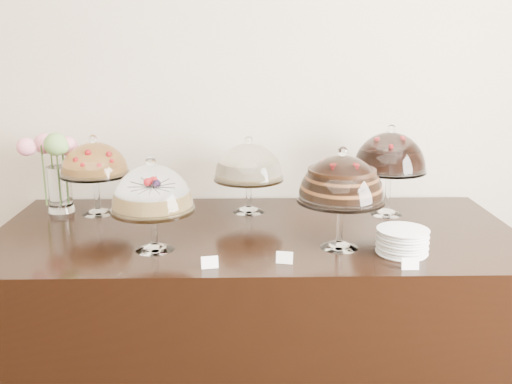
{
  "coord_description": "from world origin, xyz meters",
  "views": [
    {
      "loc": [
        0.29,
        0.16,
        1.68
      ],
      "look_at": [
        0.34,
        2.4,
        1.08
      ],
      "focal_mm": 40.0,
      "sensor_mm": 36.0,
      "label": 1
    }
  ],
  "objects_px": {
    "cake_stand_cheesecake": "(249,165)",
    "plate_stack": "(402,241)",
    "cake_stand_sugar_sponge": "(152,193)",
    "cake_stand_fruit_tart": "(95,162)",
    "cake_stand_choco_layer": "(341,182)",
    "cake_stand_dark_choco": "(390,155)",
    "flower_vase": "(56,163)",
    "display_counter": "(256,326)"
  },
  "relations": [
    {
      "from": "cake_stand_cheesecake",
      "to": "plate_stack",
      "type": "xyz_separation_m",
      "value": [
        0.57,
        -0.56,
        -0.18
      ]
    },
    {
      "from": "cake_stand_sugar_sponge",
      "to": "cake_stand_cheesecake",
      "type": "relative_size",
      "value": 1.02
    },
    {
      "from": "cake_stand_sugar_sponge",
      "to": "cake_stand_fruit_tart",
      "type": "bearing_deg",
      "value": 124.9
    },
    {
      "from": "cake_stand_choco_layer",
      "to": "cake_stand_dark_choco",
      "type": "height_order",
      "value": "cake_stand_dark_choco"
    },
    {
      "from": "cake_stand_fruit_tart",
      "to": "plate_stack",
      "type": "bearing_deg",
      "value": -23.02
    },
    {
      "from": "cake_stand_sugar_sponge",
      "to": "plate_stack",
      "type": "bearing_deg",
      "value": -3.67
    },
    {
      "from": "cake_stand_dark_choco",
      "to": "cake_stand_fruit_tart",
      "type": "height_order",
      "value": "cake_stand_dark_choco"
    },
    {
      "from": "cake_stand_choco_layer",
      "to": "cake_stand_dark_choco",
      "type": "distance_m",
      "value": 0.52
    },
    {
      "from": "flower_vase",
      "to": "cake_stand_dark_choco",
      "type": "bearing_deg",
      "value": -3.1
    },
    {
      "from": "cake_stand_fruit_tart",
      "to": "plate_stack",
      "type": "relative_size",
      "value": 1.95
    },
    {
      "from": "cake_stand_dark_choco",
      "to": "flower_vase",
      "type": "relative_size",
      "value": 1.09
    },
    {
      "from": "cake_stand_sugar_sponge",
      "to": "cake_stand_fruit_tart",
      "type": "distance_m",
      "value": 0.59
    },
    {
      "from": "cake_stand_choco_layer",
      "to": "flower_vase",
      "type": "bearing_deg",
      "value": 157.34
    },
    {
      "from": "cake_stand_choco_layer",
      "to": "flower_vase",
      "type": "height_order",
      "value": "cake_stand_choco_layer"
    },
    {
      "from": "cake_stand_cheesecake",
      "to": "flower_vase",
      "type": "xyz_separation_m",
      "value": [
        -0.89,
        0.03,
        0.01
      ]
    },
    {
      "from": "cake_stand_sugar_sponge",
      "to": "cake_stand_cheesecake",
      "type": "distance_m",
      "value": 0.62
    },
    {
      "from": "cake_stand_fruit_tart",
      "to": "flower_vase",
      "type": "xyz_separation_m",
      "value": [
        -0.19,
        0.05,
        -0.01
      ]
    },
    {
      "from": "cake_stand_choco_layer",
      "to": "cake_stand_fruit_tart",
      "type": "distance_m",
      "value": 1.15
    },
    {
      "from": "flower_vase",
      "to": "plate_stack",
      "type": "bearing_deg",
      "value": -21.83
    },
    {
      "from": "cake_stand_sugar_sponge",
      "to": "cake_stand_dark_choco",
      "type": "bearing_deg",
      "value": 23.84
    },
    {
      "from": "cake_stand_choco_layer",
      "to": "plate_stack",
      "type": "height_order",
      "value": "cake_stand_choco_layer"
    },
    {
      "from": "cake_stand_choco_layer",
      "to": "cake_stand_dark_choco",
      "type": "relative_size",
      "value": 0.96
    },
    {
      "from": "cake_stand_sugar_sponge",
      "to": "display_counter",
      "type": "bearing_deg",
      "value": 29.89
    },
    {
      "from": "cake_stand_fruit_tart",
      "to": "cake_stand_dark_choco",
      "type": "bearing_deg",
      "value": -1.61
    },
    {
      "from": "cake_stand_fruit_tart",
      "to": "cake_stand_cheesecake",
      "type": "bearing_deg",
      "value": 1.26
    },
    {
      "from": "flower_vase",
      "to": "cake_stand_sugar_sponge",
      "type": "bearing_deg",
      "value": -45.03
    },
    {
      "from": "display_counter",
      "to": "plate_stack",
      "type": "xyz_separation_m",
      "value": [
        0.55,
        -0.29,
        0.5
      ]
    },
    {
      "from": "display_counter",
      "to": "cake_stand_choco_layer",
      "type": "distance_m",
      "value": 0.81
    },
    {
      "from": "cake_stand_sugar_sponge",
      "to": "plate_stack",
      "type": "relative_size",
      "value": 1.94
    },
    {
      "from": "cake_stand_cheesecake",
      "to": "cake_stand_dark_choco",
      "type": "xyz_separation_m",
      "value": [
        0.64,
        -0.05,
        0.05
      ]
    },
    {
      "from": "cake_stand_cheesecake",
      "to": "cake_stand_sugar_sponge",
      "type": "bearing_deg",
      "value": -126.33
    },
    {
      "from": "display_counter",
      "to": "cake_stand_fruit_tart",
      "type": "height_order",
      "value": "cake_stand_fruit_tart"
    },
    {
      "from": "cake_stand_dark_choco",
      "to": "flower_vase",
      "type": "bearing_deg",
      "value": 176.9
    },
    {
      "from": "cake_stand_dark_choco",
      "to": "cake_stand_choco_layer",
      "type": "bearing_deg",
      "value": -123.91
    },
    {
      "from": "display_counter",
      "to": "flower_vase",
      "type": "xyz_separation_m",
      "value": [
        -0.92,
        0.3,
        0.68
      ]
    },
    {
      "from": "cake_stand_cheesecake",
      "to": "cake_stand_fruit_tart",
      "type": "height_order",
      "value": "cake_stand_fruit_tart"
    },
    {
      "from": "cake_stand_sugar_sponge",
      "to": "cake_stand_cheesecake",
      "type": "height_order",
      "value": "cake_stand_sugar_sponge"
    },
    {
      "from": "cake_stand_cheesecake",
      "to": "cake_stand_dark_choco",
      "type": "relative_size",
      "value": 0.86
    },
    {
      "from": "display_counter",
      "to": "cake_stand_cheesecake",
      "type": "xyz_separation_m",
      "value": [
        -0.03,
        0.27,
        0.67
      ]
    },
    {
      "from": "cake_stand_choco_layer",
      "to": "cake_stand_fruit_tart",
      "type": "relative_size",
      "value": 1.08
    },
    {
      "from": "cake_stand_sugar_sponge",
      "to": "flower_vase",
      "type": "height_order",
      "value": "flower_vase"
    },
    {
      "from": "cake_stand_sugar_sponge",
      "to": "plate_stack",
      "type": "height_order",
      "value": "cake_stand_sugar_sponge"
    }
  ]
}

